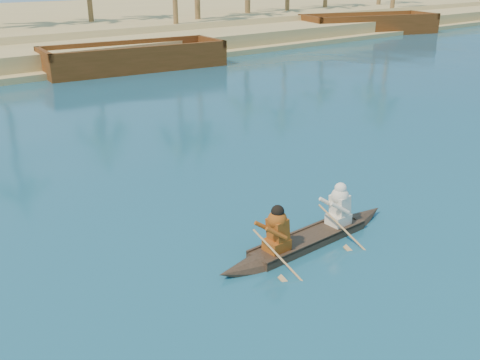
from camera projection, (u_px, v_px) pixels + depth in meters
ground at (361, 206)px, 14.18m from camera, size 160.00×160.00×0.00m
canoe at (309, 233)px, 12.16m from camera, size 5.16×0.71×1.42m
barge_mid at (135, 59)px, 32.98m from camera, size 11.43×5.14×1.84m
barge_right at (369, 26)px, 50.65m from camera, size 13.60×8.19×2.15m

